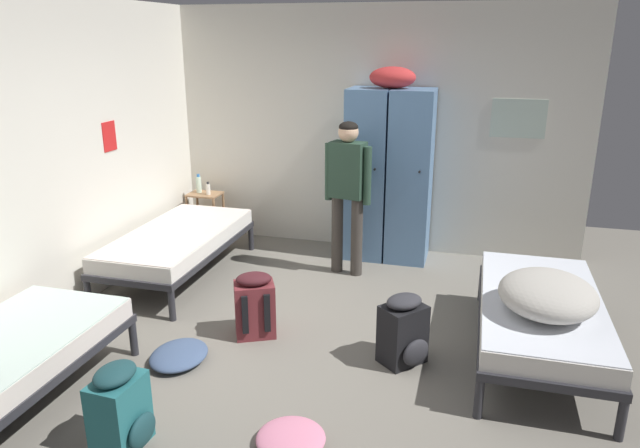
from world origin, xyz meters
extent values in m
plane|color=slate|center=(0.00, 0.00, 0.00)|extent=(7.80, 7.80, 0.00)
cube|color=silver|center=(0.00, 2.47, 1.35)|extent=(4.65, 0.06, 2.71)
cube|color=silver|center=(-2.29, 0.00, 1.35)|extent=(0.06, 4.88, 2.71)
cube|color=#B7CCBC|center=(1.54, 2.43, 1.55)|extent=(0.55, 0.01, 0.40)
cube|color=red|center=(-2.26, 0.85, 1.45)|extent=(0.01, 0.20, 0.28)
cube|color=#5B84B2|center=(0.02, 2.16, 0.93)|extent=(0.44, 0.52, 1.85)
cylinder|color=black|center=(0.14, 1.88, 1.05)|extent=(0.02, 0.03, 0.02)
cube|color=#5B84B2|center=(0.48, 2.16, 0.93)|extent=(0.44, 0.52, 1.85)
cylinder|color=black|center=(0.60, 1.88, 1.05)|extent=(0.02, 0.03, 0.02)
ellipsoid|color=red|center=(0.25, 2.16, 1.96)|extent=(0.48, 0.36, 0.22)
cylinder|color=#99704C|center=(-2.14, 2.04, 0.28)|extent=(0.03, 0.03, 0.55)
cylinder|color=#99704C|center=(-1.79, 2.04, 0.28)|extent=(0.03, 0.03, 0.55)
cylinder|color=#99704C|center=(-2.14, 2.31, 0.28)|extent=(0.03, 0.03, 0.55)
cylinder|color=#99704C|center=(-1.79, 2.31, 0.28)|extent=(0.03, 0.03, 0.55)
cube|color=#99704C|center=(-1.96, 2.17, 0.19)|extent=(0.38, 0.30, 0.02)
cube|color=#99704C|center=(-1.96, 2.17, 0.56)|extent=(0.38, 0.30, 0.02)
cylinder|color=#28282D|center=(-2.13, -0.49, 0.14)|extent=(0.06, 0.06, 0.28)
cylinder|color=#28282D|center=(-1.29, -0.49, 0.14)|extent=(0.06, 0.06, 0.28)
cylinder|color=#28282D|center=(2.13, 1.24, 0.14)|extent=(0.06, 0.06, 0.28)
cylinder|color=#28282D|center=(1.29, 1.24, 0.14)|extent=(0.06, 0.06, 0.28)
cylinder|color=#28282D|center=(2.13, -0.60, 0.14)|extent=(0.06, 0.06, 0.28)
cylinder|color=#28282D|center=(1.29, -0.60, 0.14)|extent=(0.06, 0.06, 0.28)
cube|color=#28282D|center=(1.71, 0.32, 0.31)|extent=(0.90, 1.90, 0.06)
cube|color=silver|center=(1.71, 0.32, 0.41)|extent=(0.87, 1.84, 0.14)
cube|color=silver|center=(1.71, 0.32, 0.49)|extent=(0.86, 1.82, 0.01)
cylinder|color=#28282D|center=(-2.13, 0.10, 0.14)|extent=(0.06, 0.06, 0.28)
cylinder|color=#28282D|center=(-1.29, 0.10, 0.14)|extent=(0.06, 0.06, 0.28)
cylinder|color=#28282D|center=(-2.13, 1.94, 0.14)|extent=(0.06, 0.06, 0.28)
cylinder|color=#28282D|center=(-1.29, 1.94, 0.14)|extent=(0.06, 0.06, 0.28)
cube|color=#28282D|center=(-1.71, 1.02, 0.31)|extent=(0.90, 1.90, 0.06)
cube|color=silver|center=(-1.71, 1.02, 0.41)|extent=(0.87, 1.84, 0.14)
cube|color=silver|center=(-1.71, 1.02, 0.49)|extent=(0.86, 1.82, 0.01)
ellipsoid|color=#B7B2A8|center=(1.72, 0.08, 0.63)|extent=(0.68, 0.78, 0.27)
cylinder|color=#3D3833|center=(0.03, 1.54, 0.41)|extent=(0.12, 0.12, 0.82)
cylinder|color=#3D3833|center=(-0.18, 1.59, 0.41)|extent=(0.12, 0.12, 0.82)
cube|color=#284233|center=(-0.08, 1.57, 1.10)|extent=(0.37, 0.26, 0.56)
cylinder|color=#284233|center=(0.13, 1.53, 1.06)|extent=(0.08, 0.08, 0.58)
cylinder|color=#284233|center=(-0.28, 1.61, 1.06)|extent=(0.08, 0.08, 0.58)
sphere|color=#DBAD89|center=(-0.08, 1.57, 1.47)|extent=(0.20, 0.20, 0.20)
ellipsoid|color=black|center=(-0.08, 1.57, 1.52)|extent=(0.19, 0.19, 0.11)
cylinder|color=silver|center=(-2.04, 2.19, 0.67)|extent=(0.06, 0.06, 0.19)
cylinder|color=#2666B2|center=(-2.04, 2.19, 0.78)|extent=(0.03, 0.03, 0.03)
cylinder|color=white|center=(-1.89, 2.13, 0.63)|extent=(0.05, 0.05, 0.13)
cylinder|color=black|center=(-1.89, 2.13, 0.71)|extent=(0.03, 0.03, 0.03)
cube|color=maroon|center=(-0.50, 0.05, 0.23)|extent=(0.39, 0.36, 0.46)
ellipsoid|color=#42191E|center=(-0.57, 0.19, 0.15)|extent=(0.25, 0.18, 0.20)
ellipsoid|color=#42191E|center=(-0.50, 0.05, 0.50)|extent=(0.35, 0.32, 0.10)
cube|color=black|center=(-0.36, -0.03, 0.25)|extent=(0.06, 0.04, 0.32)
cube|color=black|center=(-0.52, -0.11, 0.25)|extent=(0.06, 0.04, 0.32)
cube|color=black|center=(0.72, -0.04, 0.23)|extent=(0.39, 0.40, 0.46)
ellipsoid|color=#2D2D33|center=(0.84, -0.14, 0.15)|extent=(0.22, 0.23, 0.20)
ellipsoid|color=#2D2D33|center=(0.72, -0.04, 0.50)|extent=(0.35, 0.36, 0.10)
cube|color=black|center=(0.56, -0.02, 0.25)|extent=(0.05, 0.05, 0.32)
cube|color=black|center=(0.68, 0.11, 0.25)|extent=(0.05, 0.05, 0.32)
cube|color=#23666B|center=(-0.77, -1.46, 0.23)|extent=(0.26, 0.33, 0.46)
ellipsoid|color=#193D42|center=(-0.62, -1.47, 0.15)|extent=(0.09, 0.24, 0.20)
ellipsoid|color=#193D42|center=(-0.77, -1.46, 0.50)|extent=(0.23, 0.30, 0.10)
cube|color=black|center=(-0.91, -1.54, 0.25)|extent=(0.03, 0.05, 0.32)
cube|color=black|center=(-0.90, -1.36, 0.25)|extent=(0.03, 0.05, 0.32)
ellipsoid|color=pink|center=(0.21, -1.18, 0.05)|extent=(0.42, 0.43, 0.10)
ellipsoid|color=#42567A|center=(-0.91, -0.49, 0.05)|extent=(0.42, 0.50, 0.11)
camera|label=1|loc=(1.16, -4.00, 2.37)|focal=32.87mm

